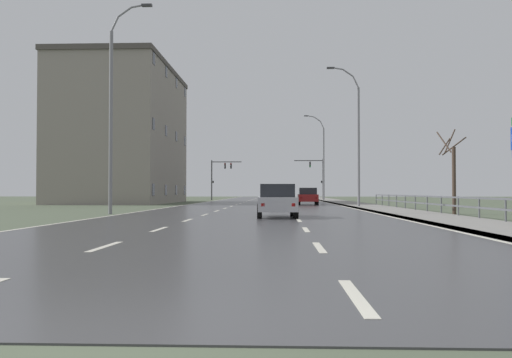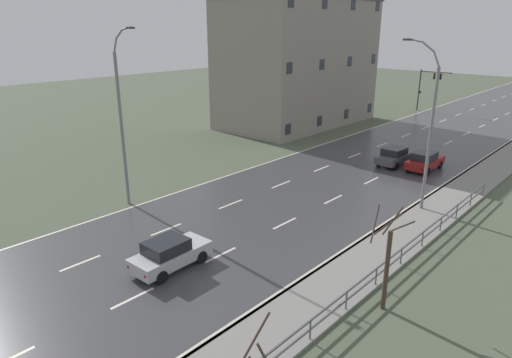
{
  "view_description": "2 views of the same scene",
  "coord_description": "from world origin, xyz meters",
  "px_view_note": "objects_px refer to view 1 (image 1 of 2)",
  "views": [
    {
      "loc": [
        1.43,
        -4.22,
        1.22
      ],
      "look_at": [
        -0.96,
        55.84,
        2.64
      ],
      "focal_mm": 37.72,
      "sensor_mm": 36.0,
      "label": 1
    },
    {
      "loc": [
        18.02,
        9.0,
        11.55
      ],
      "look_at": [
        0.0,
        28.96,
        2.36
      ],
      "focal_mm": 31.84,
      "sensor_mm": 36.0,
      "label": 2
    }
  ],
  "objects_px": {
    "car_far_left": "(308,196)",
    "brick_building": "(124,135)",
    "traffic_signal_left": "(219,173)",
    "car_distant": "(280,196)",
    "street_lamp_midground": "(356,138)",
    "street_lamp_distant": "(322,159)",
    "street_lamp_left_bank": "(113,110)",
    "traffic_signal_right": "(318,173)",
    "car_near_right": "(277,201)"
  },
  "relations": [
    {
      "from": "car_distant",
      "to": "street_lamp_distant",
      "type": "bearing_deg",
      "value": 77.96
    },
    {
      "from": "street_lamp_left_bank",
      "to": "car_far_left",
      "type": "height_order",
      "value": "street_lamp_left_bank"
    },
    {
      "from": "brick_building",
      "to": "car_near_right",
      "type": "bearing_deg",
      "value": -62.74
    },
    {
      "from": "traffic_signal_left",
      "to": "car_distant",
      "type": "distance_m",
      "value": 28.24
    },
    {
      "from": "street_lamp_distant",
      "to": "street_lamp_left_bank",
      "type": "distance_m",
      "value": 45.47
    },
    {
      "from": "car_near_right",
      "to": "car_distant",
      "type": "height_order",
      "value": "same"
    },
    {
      "from": "street_lamp_distant",
      "to": "car_far_left",
      "type": "distance_m",
      "value": 22.93
    },
    {
      "from": "street_lamp_left_bank",
      "to": "traffic_signal_left",
      "type": "bearing_deg",
      "value": 89.24
    },
    {
      "from": "car_far_left",
      "to": "car_distant",
      "type": "height_order",
      "value": "same"
    },
    {
      "from": "car_distant",
      "to": "traffic_signal_right",
      "type": "bearing_deg",
      "value": 80.79
    },
    {
      "from": "traffic_signal_right",
      "to": "traffic_signal_left",
      "type": "distance_m",
      "value": 14.04
    },
    {
      "from": "street_lamp_midground",
      "to": "street_lamp_distant",
      "type": "xyz_separation_m",
      "value": [
        -0.01,
        30.68,
        0.31
      ]
    },
    {
      "from": "brick_building",
      "to": "street_lamp_distant",
      "type": "bearing_deg",
      "value": 31.71
    },
    {
      "from": "street_lamp_distant",
      "to": "car_far_left",
      "type": "relative_size",
      "value": 2.77
    },
    {
      "from": "street_lamp_distant",
      "to": "car_near_right",
      "type": "relative_size",
      "value": 2.76
    },
    {
      "from": "street_lamp_midground",
      "to": "car_near_right",
      "type": "distance_m",
      "value": 17.43
    },
    {
      "from": "traffic_signal_right",
      "to": "brick_building",
      "type": "bearing_deg",
      "value": -140.38
    },
    {
      "from": "traffic_signal_left",
      "to": "car_distant",
      "type": "height_order",
      "value": "traffic_signal_left"
    },
    {
      "from": "street_lamp_left_bank",
      "to": "traffic_signal_right",
      "type": "xyz_separation_m",
      "value": [
        14.66,
        47.52,
        -1.83
      ]
    },
    {
      "from": "street_lamp_distant",
      "to": "traffic_signal_right",
      "type": "relative_size",
      "value": 1.95
    },
    {
      "from": "car_far_left",
      "to": "street_lamp_midground",
      "type": "bearing_deg",
      "value": -68.31
    },
    {
      "from": "street_lamp_distant",
      "to": "car_near_right",
      "type": "distance_m",
      "value": 47.05
    },
    {
      "from": "car_distant",
      "to": "traffic_signal_left",
      "type": "bearing_deg",
      "value": 109.99
    },
    {
      "from": "street_lamp_midground",
      "to": "car_near_right",
      "type": "height_order",
      "value": "street_lamp_midground"
    },
    {
      "from": "street_lamp_distant",
      "to": "traffic_signal_left",
      "type": "height_order",
      "value": "street_lamp_distant"
    },
    {
      "from": "street_lamp_midground",
      "to": "street_lamp_distant",
      "type": "height_order",
      "value": "street_lamp_distant"
    },
    {
      "from": "car_near_right",
      "to": "street_lamp_left_bank",
      "type": "bearing_deg",
      "value": 157.05
    },
    {
      "from": "car_far_left",
      "to": "brick_building",
      "type": "relative_size",
      "value": 0.21
    },
    {
      "from": "traffic_signal_left",
      "to": "car_distant",
      "type": "xyz_separation_m",
      "value": [
        8.56,
        -26.74,
        -3.09
      ]
    },
    {
      "from": "car_far_left",
      "to": "traffic_signal_right",
      "type": "bearing_deg",
      "value": 84.53
    },
    {
      "from": "street_lamp_midground",
      "to": "car_distant",
      "type": "xyz_separation_m",
      "value": [
        -5.74,
        8.2,
        -4.47
      ]
    },
    {
      "from": "street_lamp_left_bank",
      "to": "traffic_signal_left",
      "type": "height_order",
      "value": "street_lamp_left_bank"
    },
    {
      "from": "street_lamp_midground",
      "to": "brick_building",
      "type": "height_order",
      "value": "brick_building"
    },
    {
      "from": "street_lamp_left_bank",
      "to": "street_lamp_midground",
      "type": "bearing_deg",
      "value": 39.44
    },
    {
      "from": "street_lamp_midground",
      "to": "traffic_signal_left",
      "type": "height_order",
      "value": "street_lamp_midground"
    },
    {
      "from": "street_lamp_distant",
      "to": "car_distant",
      "type": "distance_m",
      "value": 23.69
    },
    {
      "from": "street_lamp_left_bank",
      "to": "car_distant",
      "type": "height_order",
      "value": "street_lamp_left_bank"
    },
    {
      "from": "street_lamp_midground",
      "to": "street_lamp_left_bank",
      "type": "relative_size",
      "value": 0.94
    },
    {
      "from": "traffic_signal_right",
      "to": "traffic_signal_left",
      "type": "height_order",
      "value": "traffic_signal_right"
    },
    {
      "from": "car_far_left",
      "to": "brick_building",
      "type": "distance_m",
      "value": 22.13
    },
    {
      "from": "street_lamp_distant",
      "to": "brick_building",
      "type": "xyz_separation_m",
      "value": [
        -22.71,
        -14.03,
        1.78
      ]
    },
    {
      "from": "street_lamp_left_bank",
      "to": "car_near_right",
      "type": "relative_size",
      "value": 2.76
    },
    {
      "from": "car_far_left",
      "to": "traffic_signal_left",
      "type": "bearing_deg",
      "value": 113.57
    },
    {
      "from": "street_lamp_midground",
      "to": "car_far_left",
      "type": "bearing_deg",
      "value": 110.82
    },
    {
      "from": "brick_building",
      "to": "car_far_left",
      "type": "bearing_deg",
      "value": -22.7
    },
    {
      "from": "car_near_right",
      "to": "street_lamp_midground",
      "type": "bearing_deg",
      "value": 67.34
    },
    {
      "from": "traffic_signal_left",
      "to": "brick_building",
      "type": "distance_m",
      "value": 20.44
    },
    {
      "from": "car_far_left",
      "to": "car_distant",
      "type": "xyz_separation_m",
      "value": [
        -2.51,
        -0.29,
        0.0
      ]
    },
    {
      "from": "street_lamp_left_bank",
      "to": "traffic_signal_right",
      "type": "distance_m",
      "value": 49.77
    },
    {
      "from": "traffic_signal_left",
      "to": "car_distant",
      "type": "bearing_deg",
      "value": -72.26
    }
  ]
}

